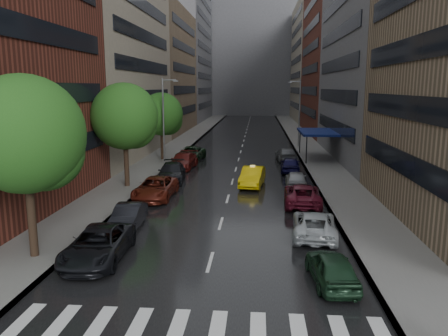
{
  "coord_description": "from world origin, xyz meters",
  "views": [
    {
      "loc": [
        2.2,
        -15.59,
        8.26
      ],
      "look_at": [
        0.0,
        12.51,
        3.0
      ],
      "focal_mm": 35.0,
      "sensor_mm": 36.0,
      "label": 1
    }
  ],
  "objects": [
    {
      "name": "ground",
      "position": [
        0.0,
        0.0,
        0.0
      ],
      "size": [
        220.0,
        220.0,
        0.0
      ],
      "primitive_type": "plane",
      "color": "gray",
      "rests_on": "ground"
    },
    {
      "name": "road",
      "position": [
        0.0,
        50.0,
        0.01
      ],
      "size": [
        14.0,
        140.0,
        0.01
      ],
      "primitive_type": "cube",
      "color": "black",
      "rests_on": "ground"
    },
    {
      "name": "sidewalk_left",
      "position": [
        -9.0,
        50.0,
        0.07
      ],
      "size": [
        4.0,
        140.0,
        0.15
      ],
      "primitive_type": "cube",
      "color": "gray",
      "rests_on": "ground"
    },
    {
      "name": "sidewalk_right",
      "position": [
        9.0,
        50.0,
        0.07
      ],
      "size": [
        4.0,
        140.0,
        0.15
      ],
      "primitive_type": "cube",
      "color": "gray",
      "rests_on": "ground"
    },
    {
      "name": "crosswalk",
      "position": [
        0.2,
        -2.0,
        0.01
      ],
      "size": [
        13.15,
        2.8,
        0.01
      ],
      "color": "silver",
      "rests_on": "ground"
    },
    {
      "name": "buildings_left",
      "position": [
        -15.0,
        58.79,
        15.99
      ],
      "size": [
        8.0,
        108.0,
        38.0
      ],
      "color": "maroon",
      "rests_on": "ground"
    },
    {
      "name": "buildings_right",
      "position": [
        15.0,
        56.7,
        15.03
      ],
      "size": [
        8.05,
        109.1,
        36.0
      ],
      "color": "#937A5B",
      "rests_on": "ground"
    },
    {
      "name": "building_far",
      "position": [
        0.0,
        118.0,
        16.0
      ],
      "size": [
        40.0,
        14.0,
        32.0
      ],
      "primitive_type": "cube",
      "color": "slate",
      "rests_on": "ground"
    },
    {
      "name": "tree_near",
      "position": [
        -8.6,
        3.8,
        6.08
      ],
      "size": [
        5.57,
        5.57,
        8.88
      ],
      "color": "#382619",
      "rests_on": "ground"
    },
    {
      "name": "tree_mid",
      "position": [
        -8.6,
        19.12,
        5.89
      ],
      "size": [
        5.4,
        5.4,
        8.61
      ],
      "color": "#382619",
      "rests_on": "ground"
    },
    {
      "name": "tree_far",
      "position": [
        -8.6,
        32.75,
        5.23
      ],
      "size": [
        4.8,
        4.8,
        7.65
      ],
      "color": "#382619",
      "rests_on": "ground"
    },
    {
      "name": "taxi",
      "position": [
        1.78,
        20.5,
        0.81
      ],
      "size": [
        2.3,
        5.08,
        1.62
      ],
      "primitive_type": "imported",
      "rotation": [
        0.0,
        0.0,
        -0.12
      ],
      "color": "yellow",
      "rests_on": "ground"
    },
    {
      "name": "parked_cars_left",
      "position": [
        -5.4,
        19.4,
        0.78
      ],
      "size": [
        3.15,
        34.82,
        1.6
      ],
      "color": "black",
      "rests_on": "ground"
    },
    {
      "name": "parked_cars_right",
      "position": [
        5.4,
        17.99,
        0.74
      ],
      "size": [
        2.79,
        36.13,
        1.54
      ],
      "color": "#183521",
      "rests_on": "ground"
    },
    {
      "name": "street_lamp_left",
      "position": [
        -7.72,
        30.0,
        4.89
      ],
      "size": [
        1.74,
        0.22,
        9.0
      ],
      "color": "gray",
      "rests_on": "sidewalk_left"
    },
    {
      "name": "street_lamp_right",
      "position": [
        7.72,
        45.0,
        4.89
      ],
      "size": [
        1.74,
        0.22,
        9.0
      ],
      "color": "gray",
      "rests_on": "sidewalk_right"
    },
    {
      "name": "awning",
      "position": [
        8.98,
        35.0,
        3.13
      ],
      "size": [
        4.0,
        8.0,
        3.12
      ],
      "color": "navy",
      "rests_on": "sidewalk_right"
    }
  ]
}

